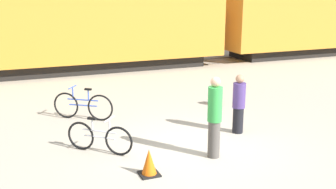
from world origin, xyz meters
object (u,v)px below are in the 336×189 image
object	(u,v)px
person_in_purple	(239,104)
traffic_cone	(149,163)
bicycle_blue	(83,106)
person_in_green	(215,117)
bicycle_silver	(99,137)
freight_train	(98,13)
backpack	(215,99)

from	to	relation	value
person_in_purple	traffic_cone	size ratio (longest dim) A/B	2.82
traffic_cone	person_in_purple	bearing A→B (deg)	26.32
bicycle_blue	person_in_green	world-z (taller)	person_in_green
person_in_green	traffic_cone	size ratio (longest dim) A/B	3.32
bicycle_silver	traffic_cone	size ratio (longest dim) A/B	2.32
freight_train	traffic_cone	world-z (taller)	freight_train
bicycle_silver	bicycle_blue	world-z (taller)	bicycle_blue
freight_train	person_in_purple	distance (m)	10.17
traffic_cone	freight_train	bearing A→B (deg)	82.53
person_in_green	backpack	xyz separation A→B (m)	(2.05, 3.70, -0.76)
person_in_purple	traffic_cone	world-z (taller)	person_in_purple
bicycle_blue	backpack	distance (m)	4.28
bicycle_silver	backpack	distance (m)	5.03
bicycle_silver	person_in_green	distance (m)	2.65
freight_train	backpack	xyz separation A→B (m)	(2.19, -7.34, -2.48)
bicycle_silver	bicycle_blue	distance (m)	2.57
bicycle_blue	traffic_cone	size ratio (longest dim) A/B	2.78
bicycle_silver	backpack	size ratio (longest dim) A/B	3.76
backpack	freight_train	bearing A→B (deg)	106.61
person_in_purple	person_in_green	size ratio (longest dim) A/B	0.85
freight_train	person_in_green	world-z (taller)	freight_train
person_in_green	backpack	size ratio (longest dim) A/B	5.38
bicycle_silver	bicycle_blue	bearing A→B (deg)	88.26
freight_train	person_in_green	bearing A→B (deg)	-89.27
person_in_purple	traffic_cone	distance (m)	3.34
backpack	traffic_cone	size ratio (longest dim) A/B	0.62
bicycle_blue	traffic_cone	bearing A→B (deg)	-81.61
person_in_purple	person_in_green	bearing A→B (deg)	-38.45
bicycle_blue	bicycle_silver	bearing A→B (deg)	-91.74
bicycle_silver	backpack	world-z (taller)	bicycle_silver
backpack	person_in_purple	bearing A→B (deg)	-105.78
bicycle_blue	person_in_green	size ratio (longest dim) A/B	0.84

